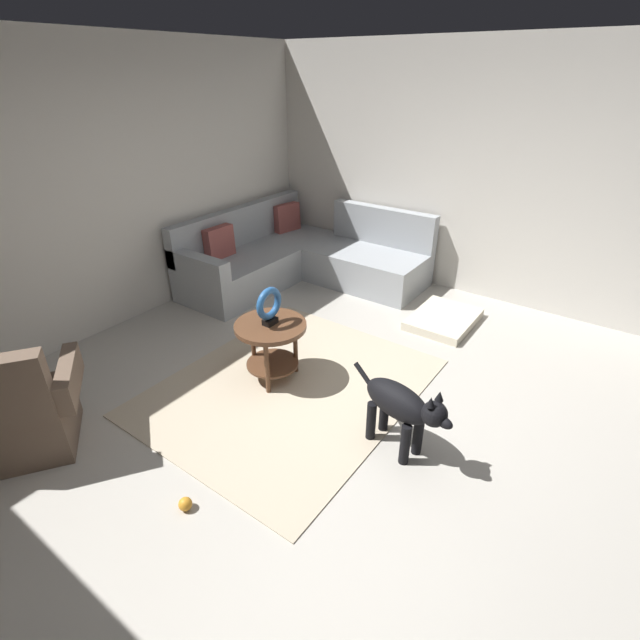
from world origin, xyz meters
TOP-DOWN VIEW (x-y plane):
  - ground_plane at (0.00, 0.00)m, footprint 6.00×6.00m
  - wall_back at (0.00, 2.94)m, footprint 6.00×0.12m
  - wall_right at (2.94, 0.00)m, footprint 0.12×6.00m
  - area_rug at (0.15, 0.70)m, footprint 2.30×1.90m
  - sectional_couch at (1.99, 2.02)m, footprint 2.20×2.25m
  - armchair at (-1.49, 1.74)m, footprint 1.00×0.95m
  - side_table at (0.17, 0.91)m, footprint 0.60×0.60m
  - torus_sculpture at (0.17, 0.91)m, footprint 0.28×0.08m
  - dog_bed_mat at (1.98, 0.08)m, footprint 0.80×0.60m
  - dog at (0.03, -0.38)m, footprint 0.33×0.84m
  - dog_toy_ball at (-1.19, 0.44)m, footprint 0.09×0.09m

SIDE VIEW (x-z plane):
  - ground_plane at x=0.00m, z-range -0.10..0.00m
  - area_rug at x=0.15m, z-range 0.00..0.01m
  - dog_toy_ball at x=-1.19m, z-range 0.00..0.09m
  - dog_bed_mat at x=1.98m, z-range 0.00..0.09m
  - sectional_couch at x=1.99m, z-range -0.15..0.73m
  - armchair at x=-1.49m, z-range -0.12..0.76m
  - dog at x=0.03m, z-range 0.06..0.69m
  - side_table at x=0.17m, z-range 0.15..0.69m
  - torus_sculpture at x=0.17m, z-range 0.55..0.87m
  - wall_back at x=0.00m, z-range 0.00..2.70m
  - wall_right at x=2.94m, z-range 0.00..2.70m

